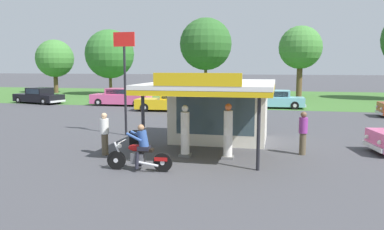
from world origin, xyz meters
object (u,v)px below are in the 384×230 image
Objects in this scene: parked_car_back_row_centre at (170,102)px; bystander_admiring_sedan at (303,132)px; spare_tire_stack at (136,139)px; parked_car_second_row_spare at (273,100)px; motorcycle_with_rider at (140,152)px; bystander_standing_back_lot at (105,133)px; gas_pump_offside at (228,133)px; parked_car_back_row_right at (39,96)px; roadside_pole_sign at (125,66)px; parked_car_back_row_far_right at (121,98)px; gas_pump_nearside at (185,133)px.

bystander_admiring_sedan reaches higher than parked_car_back_row_centre.
parked_car_second_row_spare is at bearing 72.11° from spare_tire_stack.
parked_car_second_row_spare is at bearing 78.74° from motorcycle_with_rider.
parked_car_back_row_centre is at bearing 96.28° from bystander_standing_back_lot.
gas_pump_offside is at bearing -65.75° from parked_car_back_row_centre.
gas_pump_offside reaches higher than parked_car_back_row_centre.
bystander_admiring_sedan is (5.46, 3.62, 0.26)m from motorcycle_with_rider.
motorcycle_with_rider is at bearing -48.13° from parked_car_back_row_right.
roadside_pole_sign is at bearing 101.78° from bystander_standing_back_lot.
motorcycle_with_rider is 0.42× the size of parked_car_second_row_spare.
parked_car_back_row_right is 3.20× the size of bystander_standing_back_lot.
roadside_pole_sign is at bearing 116.84° from motorcycle_with_rider.
bystander_admiring_sedan reaches higher than bystander_standing_back_lot.
motorcycle_with_rider is 26.46m from parked_car_back_row_right.
roadside_pole_sign is (-5.70, 3.72, 2.53)m from gas_pump_offside.
parked_car_back_row_far_right reaches higher than spare_tire_stack.
gas_pump_offside is (1.68, 0.00, 0.05)m from gas_pump_nearside.
parked_car_back_row_right is 0.97× the size of parked_car_back_row_far_right.
bystander_standing_back_lot is at bearing -68.24° from parked_car_back_row_far_right.
parked_car_second_row_spare is at bearing 80.30° from gas_pump_nearside.
parked_car_back_row_far_right is at bearing -0.76° from parked_car_back_row_right.
roadside_pole_sign is (-7.15, -14.57, 2.80)m from parked_car_second_row_spare.
parked_car_second_row_spare reaches higher than spare_tire_stack.
gas_pump_offside is 4.29m from spare_tire_stack.
roadside_pole_sign is 4.41m from spare_tire_stack.
gas_pump_nearside reaches higher than parked_car_back_row_centre.
parked_car_back_row_right is 8.39m from parked_car_back_row_far_right.
motorcycle_with_rider reaches higher than parked_car_second_row_spare.
bystander_admiring_sedan is at bearing -85.42° from parked_car_second_row_spare.
parked_car_back_row_right is at bearing 179.24° from parked_car_back_row_far_right.
motorcycle_with_rider is at bearing -138.88° from gas_pump_offside.
parked_car_back_row_centre reaches higher than parked_car_back_row_right.
roadside_pole_sign reaches higher than parked_car_second_row_spare.
roadside_pole_sign reaches higher than bystander_standing_back_lot.
roadside_pole_sign is at bearing -65.38° from parked_car_back_row_far_right.
parked_car_back_row_far_right is at bearing -175.71° from parked_car_second_row_spare.
gas_pump_offside is 0.93× the size of motorcycle_with_rider.
gas_pump_offside is 3.10m from bystander_admiring_sedan.
parked_car_back_row_far_right is (-9.27, 19.59, 0.05)m from motorcycle_with_rider.
parked_car_back_row_right is 3.12× the size of bystander_admiring_sedan.
parked_car_back_row_centre is 13.49m from spare_tire_stack.
parked_car_back_row_right is 20.21m from roadside_pole_sign.
gas_pump_offside is 0.38× the size of parked_car_back_row_far_right.
gas_pump_nearside is at bearing -42.68° from roadside_pole_sign.
bystander_standing_back_lot is at bearing -174.23° from gas_pump_offside.
roadside_pole_sign is (-8.52, 2.41, 2.58)m from bystander_admiring_sedan.
motorcycle_with_rider reaches higher than parked_car_back_row_far_right.
spare_tire_stack is at bearing 165.68° from gas_pump_offside.
gas_pump_offside is 18.34m from parked_car_second_row_spare.
parked_car_back_row_far_right is 3.28× the size of bystander_standing_back_lot.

